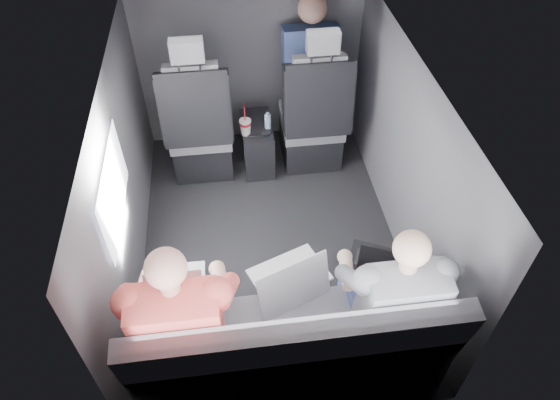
{
  "coord_description": "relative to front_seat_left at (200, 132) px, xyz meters",
  "views": [
    {
      "loc": [
        -0.23,
        -2.37,
        2.78
      ],
      "look_at": [
        0.07,
        -0.05,
        0.45
      ],
      "focal_mm": 32.0,
      "sensor_mm": 36.0,
      "label": 1
    }
  ],
  "objects": [
    {
      "name": "center_console",
      "position": [
        0.45,
        0.04,
        -0.2
      ],
      "size": [
        0.24,
        0.48,
        0.41
      ],
      "color": "black",
      "rests_on": "floor"
    },
    {
      "name": "seatbelt",
      "position": [
        0.9,
        -0.17,
        0.4
      ],
      "size": [
        0.35,
        0.11,
        0.59
      ],
      "primitive_type": "cube",
      "rotation": [
        -0.14,
        0.49,
        0.0
      ],
      "color": "black",
      "rests_on": "front_seat_right"
    },
    {
      "name": "floor",
      "position": [
        0.45,
        -0.84,
        -0.4
      ],
      "size": [
        2.6,
        2.6,
        0.0
      ],
      "primitive_type": "plane",
      "color": "black",
      "rests_on": "ground"
    },
    {
      "name": "panel_front",
      "position": [
        0.45,
        0.46,
        0.27
      ],
      "size": [
        1.8,
        0.02,
        1.35
      ],
      "primitive_type": "cube",
      "color": "#56565B",
      "rests_on": "floor"
    },
    {
      "name": "passenger_rear_left",
      "position": [
        -0.09,
        -1.81,
        0.23
      ],
      "size": [
        0.51,
        0.63,
        1.23
      ],
      "color": "#2E2E32",
      "rests_on": "rear_bench"
    },
    {
      "name": "water_bottle",
      "position": [
        0.53,
        -0.02,
        0.07
      ],
      "size": [
        0.05,
        0.05,
        0.15
      ],
      "color": "#9CB8D4",
      "rests_on": "center_console"
    },
    {
      "name": "panel_left",
      "position": [
        -0.45,
        -0.84,
        0.27
      ],
      "size": [
        0.02,
        2.6,
        1.35
      ],
      "primitive_type": "cube",
      "color": "#56565B",
      "rests_on": "floor"
    },
    {
      "name": "front_seat_right",
      "position": [
        0.9,
        0.0,
        0.0
      ],
      "size": [
        0.52,
        0.58,
        1.26
      ],
      "color": "black",
      "rests_on": "floor"
    },
    {
      "name": "side_window",
      "position": [
        -0.43,
        -1.14,
        0.5
      ],
      "size": [
        0.02,
        0.75,
        0.42
      ],
      "primitive_type": "cube",
      "color": "white",
      "rests_on": "panel_left"
    },
    {
      "name": "laptop_black",
      "position": [
        0.98,
        -1.61,
        0.23
      ],
      "size": [
        0.37,
        0.39,
        0.22
      ],
      "color": "black",
      "rests_on": "passenger_rear_right"
    },
    {
      "name": "passenger_rear_right",
      "position": [
        0.96,
        -1.81,
        0.22
      ],
      "size": [
        0.48,
        0.6,
        1.19
      ],
      "color": "navy",
      "rests_on": "rear_bench"
    },
    {
      "name": "ceiling",
      "position": [
        0.45,
        -0.84,
        0.95
      ],
      "size": [
        2.6,
        2.6,
        0.0
      ],
      "primitive_type": "plane",
      "rotation": [
        3.14,
        0.0,
        0.0
      ],
      "color": "#B2B2AD",
      "rests_on": "panel_back"
    },
    {
      "name": "passenger_front_right",
      "position": [
        0.9,
        0.26,
        0.36
      ],
      "size": [
        0.43,
        0.43,
        0.91
      ],
      "color": "navy",
      "rests_on": "front_seat_right"
    },
    {
      "name": "laptop_white",
      "position": [
        -0.12,
        -1.6,
        0.23
      ],
      "size": [
        0.29,
        0.27,
        0.22
      ],
      "color": "silver",
      "rests_on": "passenger_rear_left"
    },
    {
      "name": "laptop_silver",
      "position": [
        0.48,
        -1.66,
        0.24
      ],
      "size": [
        0.47,
        0.48,
        0.28
      ],
      "color": "silver",
      "rests_on": "rear_bench"
    },
    {
      "name": "rear_bench",
      "position": [
        0.45,
        -1.9,
        -0.09
      ],
      "size": [
        1.6,
        0.57,
        0.92
      ],
      "color": "#5C5B60",
      "rests_on": "floor"
    },
    {
      "name": "front_seat_left",
      "position": [
        0.0,
        0.0,
        0.0
      ],
      "size": [
        0.52,
        0.58,
        1.26
      ],
      "color": "black",
      "rests_on": "floor"
    },
    {
      "name": "panel_back",
      "position": [
        0.45,
        -2.14,
        0.27
      ],
      "size": [
        1.8,
        0.02,
        1.35
      ],
      "primitive_type": "cube",
      "color": "#56565B",
      "rests_on": "floor"
    },
    {
      "name": "soda_cup",
      "position": [
        0.35,
        -0.07,
        0.07
      ],
      "size": [
        0.09,
        0.09,
        0.28
      ],
      "color": "white",
      "rests_on": "center_console"
    },
    {
      "name": "panel_right",
      "position": [
        1.35,
        -0.84,
        0.27
      ],
      "size": [
        0.02,
        2.6,
        1.35
      ],
      "primitive_type": "cube",
      "color": "#56565B",
      "rests_on": "floor"
    }
  ]
}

